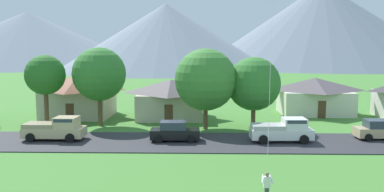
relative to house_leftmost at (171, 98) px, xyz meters
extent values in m
cube|color=#2D2D33|center=(4.36, -12.31, -2.25)|extent=(160.00, 7.51, 0.08)
cone|color=slate|center=(53.22, 129.43, 14.87)|extent=(102.32, 102.32, 34.33)
cone|color=slate|center=(-72.24, 132.24, 9.42)|extent=(101.97, 101.97, 23.41)
cone|color=gray|center=(-9.11, 96.98, 9.22)|extent=(74.92, 74.92, 23.01)
cube|color=beige|center=(0.00, 0.00, -0.86)|extent=(7.29, 6.62, 2.85)
pyramid|color=#564C51|center=(0.00, 0.00, 1.35)|extent=(7.87, 7.15, 1.57)
cube|color=brown|center=(0.00, -3.33, -1.29)|extent=(0.90, 0.06, 2.00)
cube|color=beige|center=(17.23, 3.45, -0.87)|extent=(8.13, 6.45, 2.84)
pyramid|color=#564C51|center=(17.23, 3.45, 1.32)|extent=(8.78, 6.97, 1.56)
cube|color=brown|center=(17.23, 0.20, -1.29)|extent=(0.90, 0.06, 2.00)
cube|color=beige|center=(-10.80, 0.66, -0.71)|extent=(7.36, 6.89, 3.15)
pyramid|color=brown|center=(-10.80, 0.66, 1.73)|extent=(7.95, 7.45, 1.73)
cube|color=brown|center=(-10.80, -2.80, -1.29)|extent=(0.90, 0.06, 2.00)
cylinder|color=brown|center=(8.70, -5.72, -1.07)|extent=(0.44, 0.44, 2.45)
sphere|color=#33752D|center=(8.70, -5.72, 2.16)|extent=(5.34, 5.34, 5.34)
cylinder|color=brown|center=(3.91, -6.42, -0.97)|extent=(0.44, 0.44, 2.63)
sphere|color=#3D7F33|center=(3.91, -6.42, 2.62)|extent=(6.09, 6.09, 6.09)
cylinder|color=brown|center=(-12.18, -5.78, -0.39)|extent=(0.44, 0.44, 3.80)
sphere|color=#286623|center=(-12.18, -5.78, 3.02)|extent=(4.01, 4.01, 4.01)
cylinder|color=brown|center=(-6.94, -4.90, -0.64)|extent=(0.44, 0.44, 3.30)
sphere|color=#33752D|center=(-6.94, -4.90, 3.05)|extent=(5.46, 5.46, 5.46)
cube|color=tan|center=(19.16, -10.76, -1.61)|extent=(4.25, 1.92, 0.80)
cube|color=#2D3847|center=(19.01, -10.77, -0.87)|extent=(2.24, 1.65, 0.68)
cylinder|color=black|center=(17.78, -9.88, -1.89)|extent=(0.65, 0.26, 0.64)
cylinder|color=black|center=(17.83, -11.72, -1.89)|extent=(0.65, 0.26, 0.64)
cube|color=black|center=(1.27, -11.91, -1.61)|extent=(4.26, 1.95, 0.80)
cube|color=#2D3847|center=(1.12, -11.92, -0.87)|extent=(2.25, 1.66, 0.68)
cylinder|color=black|center=(2.58, -10.95, -1.89)|extent=(0.65, 0.26, 0.64)
cylinder|color=black|center=(2.65, -12.79, -1.89)|extent=(0.65, 0.26, 0.64)
cylinder|color=black|center=(-0.12, -11.04, -1.89)|extent=(0.65, 0.26, 0.64)
cylinder|color=black|center=(-0.05, -12.88, -1.89)|extent=(0.65, 0.26, 0.64)
cube|color=#C6B284|center=(-9.26, -11.79, -1.54)|extent=(5.23, 2.08, 0.84)
cube|color=#C6B284|center=(-8.16, -11.81, -0.67)|extent=(1.93, 1.87, 0.90)
cube|color=#2D3847|center=(-8.16, -11.81, -0.40)|extent=(1.64, 1.90, 0.28)
cube|color=tan|center=(-10.41, -11.77, -0.94)|extent=(2.73, 2.00, 0.36)
cylinder|color=black|center=(-7.54, -10.80, -1.83)|extent=(0.76, 0.29, 0.76)
cylinder|color=black|center=(-7.57, -12.84, -1.83)|extent=(0.76, 0.29, 0.76)
cylinder|color=black|center=(-10.94, -10.75, -1.83)|extent=(0.76, 0.29, 0.76)
cylinder|color=black|center=(-10.97, -12.79, -1.83)|extent=(0.76, 0.29, 0.76)
cube|color=white|center=(10.32, -11.95, -1.54)|extent=(5.27, 2.18, 0.84)
cube|color=white|center=(11.42, -11.91, -0.67)|extent=(1.96, 1.91, 0.90)
cube|color=#2D3847|center=(11.42, -11.91, -0.40)|extent=(1.68, 1.94, 0.28)
cube|color=#B7B7B7|center=(9.17, -11.99, -0.94)|extent=(2.77, 2.05, 0.36)
cylinder|color=black|center=(11.99, -10.87, -1.83)|extent=(0.77, 0.31, 0.76)
cylinder|color=black|center=(12.06, -12.91, -1.83)|extent=(0.77, 0.31, 0.76)
cylinder|color=black|center=(8.59, -10.99, -1.83)|extent=(0.77, 0.31, 0.76)
cylinder|color=black|center=(8.66, -13.03, -1.83)|extent=(0.77, 0.31, 0.76)
cube|color=white|center=(6.95, -26.05, -1.12)|extent=(0.36, 0.22, 0.58)
sphere|color=brown|center=(6.95, -26.05, -0.72)|extent=(0.21, 0.21, 0.21)
cylinder|color=white|center=(6.73, -25.99, -0.98)|extent=(0.18, 0.55, 0.37)
cylinder|color=white|center=(7.17, -25.99, -0.98)|extent=(0.18, 0.55, 0.37)
cylinder|color=silver|center=(7.45, -23.23, 4.47)|extent=(1.02, 5.65, 10.44)
camera|label=1|loc=(3.62, -46.71, 5.77)|focal=38.65mm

